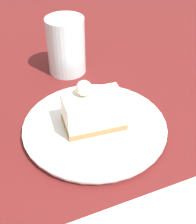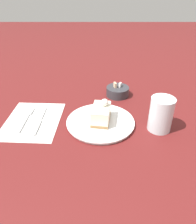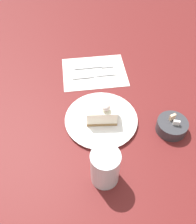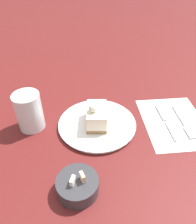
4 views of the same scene
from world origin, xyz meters
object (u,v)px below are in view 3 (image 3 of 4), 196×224
Objects in this scene: cake_slice at (102,113)px; fork at (97,67)px; plate at (101,119)px; sugar_bowl at (172,126)px; drinking_glass at (104,168)px; knife at (91,76)px.

fork is at bearing -178.90° from cake_slice.
plate is 0.23m from sugar_bowl.
drinking_glass is at bearing -63.40° from sugar_bowl.
cake_slice reaches higher than fork.
drinking_glass is at bearing -1.48° from cake_slice.
cake_slice is 0.63× the size of knife.
sugar_bowl is (0.35, 0.18, 0.02)m from fork.
drinking_glass is at bearing -9.13° from plate.
sugar_bowl reaches higher than fork.
fork is (-0.28, 0.03, -0.04)m from cake_slice.
sugar_bowl is 0.83× the size of drinking_glass.
cake_slice is at bearing 170.33° from drinking_glass.
cake_slice is (0.00, 0.00, 0.04)m from plate.
cake_slice is 1.08× the size of sugar_bowl.
fork is at bearing 171.82° from drinking_glass.
plate reaches higher than knife.
cake_slice reaches higher than plate.
cake_slice is at bearing -5.12° from fork.
knife is 0.43m from drinking_glass.
drinking_glass reaches higher than sugar_bowl.
drinking_glass is at bearing -6.20° from fork.
knife is 1.73× the size of sugar_bowl.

